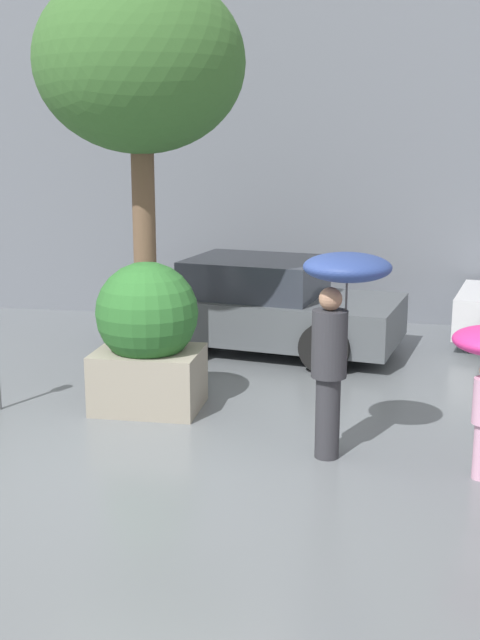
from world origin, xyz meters
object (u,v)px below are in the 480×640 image
street_tree (140,66)px  parked_car_near (255,307)px  planter_box (148,335)px  person_adult (339,310)px

street_tree → parked_car_near: bearing=57.8°
parked_car_near → planter_box: bearing=175.5°
person_adult → parked_car_near: bearing=90.7°
parked_car_near → street_tree: (-1.10, -1.75, 3.18)m
planter_box → person_adult: person_adult is taller
planter_box → parked_car_near: (0.76, 2.85, -0.25)m
person_adult → parked_car_near: size_ratio=0.45×
planter_box → parked_car_near: planter_box is taller
parked_car_near → street_tree: street_tree is taller
planter_box → street_tree: (-0.34, 1.10, 2.93)m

